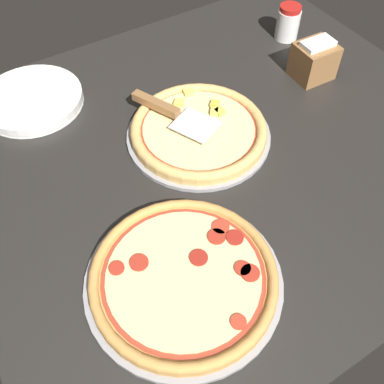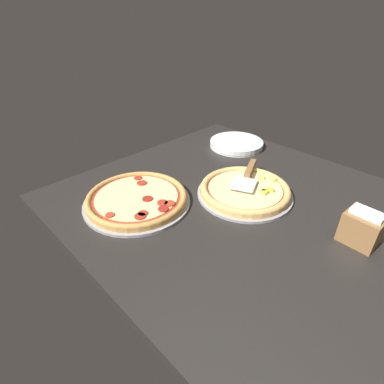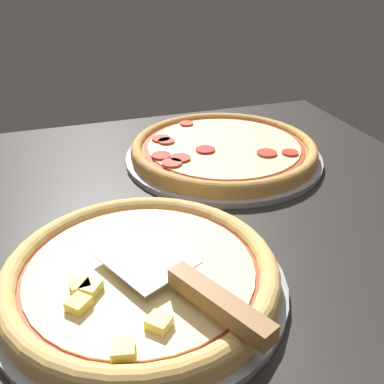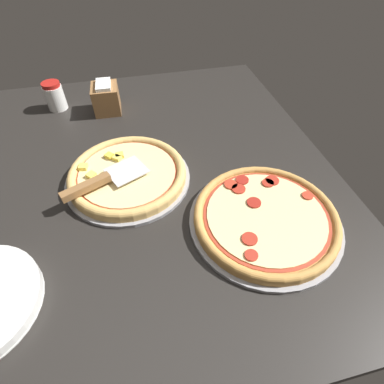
{
  "view_description": "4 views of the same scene",
  "coord_description": "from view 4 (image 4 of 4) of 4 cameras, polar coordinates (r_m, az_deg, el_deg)",
  "views": [
    {
      "loc": [
        45.55,
        60.07,
        76.34
      ],
      "look_at": [
        14.89,
        10.86,
        3.0
      ],
      "focal_mm": 42.0,
      "sensor_mm": 36.0,
      "label": 1
    },
    {
      "loc": [
        -48.69,
        73.3,
        59.44
      ],
      "look_at": [
        14.89,
        10.86,
        3.0
      ],
      "focal_mm": 28.0,
      "sensor_mm": 36.0,
      "label": 2
    },
    {
      "loc": [
        -4.13,
        -45.63,
        35.84
      ],
      "look_at": [
        14.89,
        10.86,
        3.0
      ],
      "focal_mm": 42.0,
      "sensor_mm": 36.0,
      "label": 3
    },
    {
      "loc": [
        66.5,
        -1.47,
        58.4
      ],
      "look_at": [
        14.89,
        10.86,
        3.0
      ],
      "focal_mm": 28.0,
      "sensor_mm": 36.0,
      "label": 4
    }
  ],
  "objects": [
    {
      "name": "ground_plane",
      "position": [
        0.9,
        -9.01,
        3.4
      ],
      "size": [
        121.43,
        108.48,
        3.6
      ],
      "primitive_type": "cube",
      "color": "black"
    },
    {
      "name": "pizza_pan_front",
      "position": [
        0.86,
        -12.0,
        2.51
      ],
      "size": [
        34.38,
        34.38,
        1.0
      ],
      "primitive_type": "cylinder",
      "color": "#939399",
      "rests_on": "ground_plane"
    },
    {
      "name": "pizza_front",
      "position": [
        0.84,
        -12.21,
        3.44
      ],
      "size": [
        32.31,
        32.31,
        3.17
      ],
      "color": "#DBAD60",
      "rests_on": "pizza_pan_front"
    },
    {
      "name": "pizza_pan_back",
      "position": [
        0.76,
        13.66,
        -5.47
      ],
      "size": [
        37.02,
        37.02,
        1.0
      ],
      "primitive_type": "cylinder",
      "color": "#939399",
      "rests_on": "ground_plane"
    },
    {
      "name": "pizza_back",
      "position": [
        0.74,
        13.88,
        -4.58
      ],
      "size": [
        34.8,
        34.8,
        2.61
      ],
      "color": "#C68E47",
      "rests_on": "pizza_pan_back"
    },
    {
      "name": "serving_spatula",
      "position": [
        0.8,
        -17.63,
        1.76
      ],
      "size": [
        14.3,
        22.92,
        2.0
      ],
      "color": "silver",
      "rests_on": "pizza_front"
    },
    {
      "name": "parmesan_shaker",
      "position": [
        1.23,
        -24.7,
        16.27
      ],
      "size": [
        6.7,
        6.7,
        9.91
      ],
      "color": "white",
      "rests_on": "ground_plane"
    },
    {
      "name": "napkin_holder",
      "position": [
        1.15,
        -16.04,
        16.82
      ],
      "size": [
        10.39,
        9.33,
        10.6
      ],
      "color": "olive",
      "rests_on": "ground_plane"
    }
  ]
}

